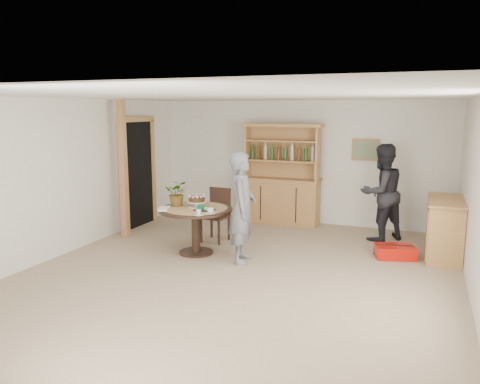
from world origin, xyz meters
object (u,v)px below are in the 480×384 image
object	(u,v)px
teen_boy	(242,208)
adult_person	(382,192)
hutch	(282,190)
sideboard	(445,228)
dining_table	(196,217)
dining_chair	(217,211)
red_suitcase	(395,252)

from	to	relation	value
teen_boy	adult_person	distance (m)	2.76
hutch	adult_person	xyz separation A→B (m)	(2.00, -0.57, 0.18)
sideboard	dining_table	size ratio (longest dim) A/B	1.05
dining_table	dining_chair	world-z (taller)	dining_chair
hutch	teen_boy	world-z (taller)	hutch
adult_person	teen_boy	bearing A→B (deg)	3.22
hutch	adult_person	distance (m)	2.09
dining_chair	adult_person	size ratio (longest dim) A/B	0.55
teen_boy	adult_person	bearing A→B (deg)	-55.32
red_suitcase	dining_table	bearing A→B (deg)	-179.36
sideboard	dining_table	world-z (taller)	sideboard
dining_table	red_suitcase	xyz separation A→B (m)	(3.04, 0.94, -0.50)
dining_table	hutch	bearing A→B (deg)	74.08
hutch	red_suitcase	xyz separation A→B (m)	(2.33, -1.56, -0.59)
dining_table	teen_boy	xyz separation A→B (m)	(0.85, -0.10, 0.25)
sideboard	dining_chair	distance (m)	3.77
red_suitcase	sideboard	bearing A→B (deg)	8.01
adult_person	hutch	bearing A→B (deg)	-60.13
hutch	dining_chair	size ratio (longest dim) A/B	2.16
adult_person	red_suitcase	world-z (taller)	adult_person
red_suitcase	teen_boy	bearing A→B (deg)	-171.18
dining_chair	red_suitcase	world-z (taller)	dining_chair
teen_boy	red_suitcase	distance (m)	2.54
adult_person	red_suitcase	size ratio (longest dim) A/B	2.52
hutch	red_suitcase	bearing A→B (deg)	-33.85
dining_chair	red_suitcase	bearing A→B (deg)	7.69
red_suitcase	adult_person	bearing A→B (deg)	91.92
hutch	red_suitcase	world-z (taller)	hutch
dining_table	dining_chair	xyz separation A→B (m)	(0.01, 0.83, -0.07)
dining_table	teen_boy	size ratio (longest dim) A/B	0.71
teen_boy	sideboard	bearing A→B (deg)	-77.65
dining_chair	teen_boy	distance (m)	1.29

